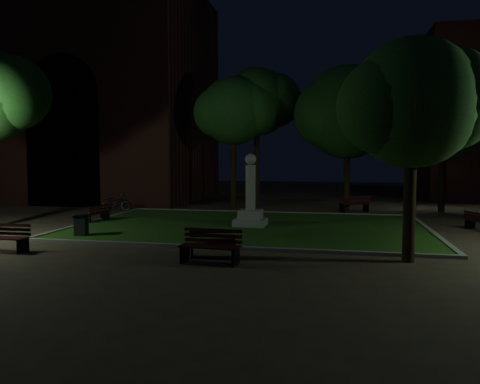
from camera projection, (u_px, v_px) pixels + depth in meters
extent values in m
plane|color=#413227|center=(242.00, 234.00, 18.95)|extent=(80.00, 80.00, 0.00)
cube|color=#285116|center=(250.00, 226.00, 20.90)|extent=(15.00, 10.00, 0.08)
cube|color=slate|center=(224.00, 248.00, 15.92)|extent=(15.40, 0.20, 0.12)
cube|color=slate|center=(267.00, 212.00, 25.89)|extent=(15.40, 0.20, 0.12)
cube|color=slate|center=(95.00, 221.00, 22.41)|extent=(0.20, 10.00, 0.12)
cube|color=slate|center=(431.00, 231.00, 19.39)|extent=(0.20, 10.00, 0.12)
cube|color=gray|center=(250.00, 222.00, 20.89)|extent=(1.40, 1.40, 0.30)
cube|color=gray|center=(251.00, 214.00, 20.86)|extent=(1.00, 1.00, 0.40)
cylinder|color=gray|center=(251.00, 187.00, 20.77)|extent=(0.44, 0.44, 2.00)
sphere|color=gray|center=(251.00, 159.00, 20.67)|extent=(0.50, 0.50, 0.50)
cube|color=#441F18|center=(70.00, 99.00, 35.23)|extent=(20.00, 12.00, 15.00)
cube|color=black|center=(75.00, 151.00, 30.55)|extent=(5.00, 3.00, 7.00)
cylinder|color=black|center=(74.00, 97.00, 30.28)|extent=(5.00, 3.00, 5.00)
plane|color=orange|center=(85.00, 151.00, 31.72)|extent=(6.30, 0.00, 6.30)
sphere|color=#25551E|center=(12.00, 93.00, 20.33)|extent=(3.25, 3.25, 3.25)
cylinder|color=black|center=(233.00, 170.00, 28.12)|extent=(0.36, 0.36, 4.64)
sphere|color=#25551E|center=(233.00, 111.00, 27.85)|extent=(4.04, 4.04, 4.04)
sphere|color=#25551E|center=(251.00, 109.00, 27.83)|extent=(3.23, 3.23, 3.23)
sphere|color=#25551E|center=(219.00, 113.00, 27.72)|extent=(3.03, 3.03, 3.03)
cylinder|color=black|center=(347.00, 176.00, 26.85)|extent=(0.36, 0.36, 4.07)
sphere|color=#25551E|center=(348.00, 112.00, 26.57)|extent=(5.31, 5.31, 5.31)
sphere|color=#25551E|center=(372.00, 110.00, 26.49)|extent=(4.24, 4.24, 4.24)
sphere|color=#25551E|center=(329.00, 114.00, 26.49)|extent=(3.98, 3.98, 3.98)
cylinder|color=black|center=(442.00, 179.00, 26.54)|extent=(0.36, 0.36, 3.75)
sphere|color=#25551E|center=(444.00, 123.00, 26.30)|extent=(4.22, 4.22, 4.22)
sphere|color=#25551E|center=(463.00, 121.00, 26.27)|extent=(3.38, 3.38, 3.38)
sphere|color=#25551E|center=(429.00, 125.00, 26.18)|extent=(3.16, 3.16, 3.16)
cylinder|color=black|center=(409.00, 203.00, 13.92)|extent=(0.36, 0.36, 3.57)
sphere|color=#25551E|center=(412.00, 103.00, 13.69)|extent=(3.82, 3.82, 3.82)
sphere|color=#25551E|center=(446.00, 100.00, 13.69)|extent=(3.06, 3.06, 3.06)
sphere|color=#25551E|center=(386.00, 106.00, 13.56)|extent=(2.87, 2.87, 2.87)
cylinder|color=black|center=(132.00, 169.00, 30.90)|extent=(0.36, 0.36, 4.60)
sphere|color=#25551E|center=(131.00, 113.00, 30.61)|extent=(4.57, 4.57, 4.57)
sphere|color=#25551E|center=(148.00, 112.00, 30.58)|extent=(3.66, 3.66, 3.66)
sphere|color=#25551E|center=(116.00, 115.00, 30.51)|extent=(3.43, 3.43, 3.43)
cylinder|color=black|center=(257.00, 165.00, 29.15)|extent=(0.36, 0.36, 5.26)
sphere|color=#25551E|center=(257.00, 102.00, 28.85)|extent=(4.20, 4.20, 4.20)
sphere|color=#25551E|center=(274.00, 100.00, 28.83)|extent=(3.36, 3.36, 3.36)
sphere|color=#25551E|center=(243.00, 103.00, 28.73)|extent=(3.15, 3.15, 3.15)
cylinder|color=black|center=(129.00, 167.00, 31.12)|extent=(0.36, 0.36, 4.94)
sphere|color=#25551E|center=(128.00, 106.00, 30.81)|extent=(5.11, 5.11, 5.11)
sphere|color=#25551E|center=(147.00, 104.00, 30.75)|extent=(4.09, 4.09, 4.09)
sphere|color=#25551E|center=(111.00, 107.00, 30.73)|extent=(3.83, 3.83, 3.83)
cylinder|color=black|center=(114.00, 173.00, 31.19)|extent=(0.12, 0.12, 4.11)
cylinder|color=black|center=(114.00, 142.00, 31.03)|extent=(0.90, 0.08, 0.08)
sphere|color=#D8FFD8|center=(107.00, 142.00, 31.12)|extent=(0.28, 0.28, 0.28)
sphere|color=#D8FFD8|center=(120.00, 142.00, 30.94)|extent=(0.28, 0.28, 0.28)
cylinder|color=black|center=(441.00, 174.00, 28.19)|extent=(0.12, 0.12, 4.23)
cylinder|color=black|center=(442.00, 139.00, 28.03)|extent=(0.90, 0.08, 0.08)
sphere|color=#D8FFD8|center=(434.00, 139.00, 28.11)|extent=(0.28, 0.28, 0.28)
sphere|color=#D8FFD8|center=(450.00, 138.00, 27.94)|extent=(0.28, 0.28, 0.28)
cube|color=black|center=(185.00, 254.00, 14.01)|extent=(0.12, 0.63, 0.50)
cube|color=black|center=(236.00, 257.00, 13.57)|extent=(0.12, 0.63, 0.50)
cube|color=black|center=(207.00, 248.00, 13.53)|extent=(1.83, 0.25, 0.05)
cube|color=black|center=(209.00, 247.00, 13.69)|extent=(1.83, 0.25, 0.05)
cube|color=black|center=(211.00, 246.00, 13.84)|extent=(1.83, 0.25, 0.05)
cube|color=black|center=(212.00, 245.00, 13.99)|extent=(1.83, 0.25, 0.05)
cube|color=black|center=(213.00, 241.00, 14.05)|extent=(1.82, 0.21, 0.11)
cube|color=black|center=(213.00, 236.00, 14.04)|extent=(1.82, 0.21, 0.11)
cube|color=black|center=(213.00, 230.00, 14.02)|extent=(1.82, 0.21, 0.11)
cube|color=black|center=(192.00, 251.00, 14.67)|extent=(0.17, 0.50, 0.40)
cube|color=black|center=(233.00, 251.00, 14.72)|extent=(0.17, 0.50, 0.40)
cube|color=black|center=(212.00, 245.00, 14.48)|extent=(1.44, 0.43, 0.04)
cube|color=black|center=(212.00, 245.00, 14.61)|extent=(1.44, 0.43, 0.04)
cube|color=black|center=(212.00, 244.00, 14.73)|extent=(1.44, 0.43, 0.04)
cube|color=black|center=(212.00, 243.00, 14.86)|extent=(1.44, 0.43, 0.04)
cube|color=black|center=(212.00, 240.00, 14.91)|extent=(1.43, 0.40, 0.09)
cube|color=black|center=(212.00, 236.00, 14.90)|extent=(1.43, 0.40, 0.09)
cube|color=black|center=(212.00, 232.00, 14.89)|extent=(1.43, 0.40, 0.09)
cube|color=black|center=(23.00, 246.00, 15.39)|extent=(0.07, 0.57, 0.45)
cube|color=black|center=(2.00, 238.00, 15.43)|extent=(1.65, 0.11, 0.04)
cube|color=black|center=(4.00, 238.00, 15.57)|extent=(1.65, 0.11, 0.04)
cube|color=black|center=(7.00, 237.00, 15.71)|extent=(1.65, 0.11, 0.04)
cube|color=black|center=(9.00, 233.00, 15.76)|extent=(1.65, 0.08, 0.10)
cube|color=black|center=(8.00, 229.00, 15.75)|extent=(1.65, 0.08, 0.10)
cube|color=black|center=(8.00, 225.00, 15.74)|extent=(1.65, 0.08, 0.10)
cube|color=black|center=(105.00, 217.00, 22.93)|extent=(0.53, 0.16, 0.42)
cube|color=black|center=(86.00, 220.00, 21.70)|extent=(0.53, 0.16, 0.42)
cube|color=black|center=(92.00, 213.00, 22.38)|extent=(0.39, 1.52, 0.04)
cube|color=black|center=(94.00, 214.00, 22.33)|extent=(0.39, 1.52, 0.04)
cube|color=black|center=(97.00, 214.00, 22.28)|extent=(0.39, 1.52, 0.04)
cube|color=black|center=(99.00, 214.00, 22.23)|extent=(0.39, 1.52, 0.04)
cube|color=black|center=(100.00, 212.00, 22.20)|extent=(0.36, 1.51, 0.09)
cube|color=black|center=(100.00, 209.00, 22.19)|extent=(0.36, 1.51, 0.09)
cube|color=black|center=(100.00, 206.00, 22.18)|extent=(0.36, 1.51, 0.09)
cube|color=black|center=(470.00, 224.00, 20.47)|extent=(0.48, 0.25, 0.40)
cube|color=black|center=(479.00, 221.00, 19.82)|extent=(0.66, 1.36, 0.04)
cube|color=black|center=(477.00, 221.00, 19.79)|extent=(0.66, 1.36, 0.04)
cube|color=black|center=(476.00, 219.00, 19.77)|extent=(0.64, 1.35, 0.09)
cube|color=black|center=(476.00, 216.00, 19.76)|extent=(0.64, 1.35, 0.09)
cube|color=black|center=(476.00, 213.00, 19.75)|extent=(0.64, 1.35, 0.09)
cube|color=black|center=(366.00, 208.00, 26.69)|extent=(0.30, 0.55, 0.46)
cube|color=black|center=(342.00, 208.00, 26.35)|extent=(0.30, 0.55, 0.46)
cube|color=black|center=(352.00, 203.00, 26.72)|extent=(1.56, 0.79, 0.04)
cube|color=black|center=(354.00, 204.00, 26.58)|extent=(1.56, 0.79, 0.04)
cube|color=black|center=(355.00, 204.00, 26.44)|extent=(1.56, 0.79, 0.04)
cube|color=black|center=(356.00, 204.00, 26.30)|extent=(1.56, 0.79, 0.04)
cube|color=black|center=(357.00, 202.00, 26.23)|extent=(1.55, 0.76, 0.10)
cube|color=black|center=(357.00, 200.00, 26.22)|extent=(1.55, 0.76, 0.10)
cube|color=black|center=(357.00, 197.00, 26.21)|extent=(1.55, 0.76, 0.10)
cube|color=black|center=(81.00, 227.00, 18.29)|extent=(0.53, 0.53, 0.80)
cube|color=black|center=(81.00, 216.00, 18.25)|extent=(0.59, 0.59, 0.05)
imported|color=black|center=(116.00, 202.00, 27.11)|extent=(1.96, 0.86, 1.00)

